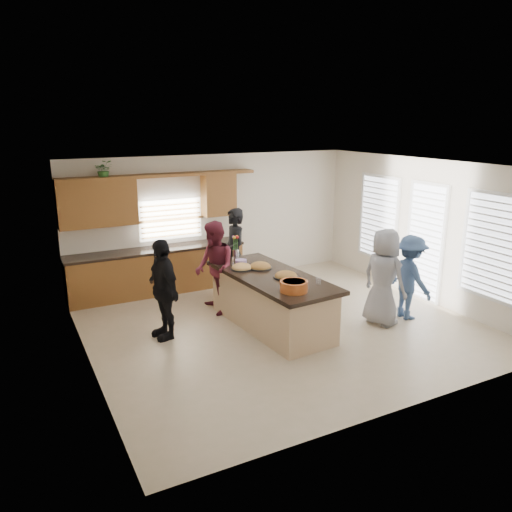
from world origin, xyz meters
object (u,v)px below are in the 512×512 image
island (271,302)px  woman_right_front (384,277)px  woman_left_back (234,254)px  woman_left_mid (215,268)px  salad_bowl (294,286)px  woman_right_back (410,277)px  woman_left_front (163,289)px

island → woman_right_front: (1.80, -0.79, 0.41)m
woman_left_back → woman_left_mid: bearing=-44.0°
island → salad_bowl: salad_bowl is taller
salad_bowl → woman_right_back: 2.53m
woman_right_back → woman_right_front: bearing=92.7°
woman_left_mid → woman_right_back: 3.55m
island → woman_right_back: 2.56m
woman_left_back → woman_right_back: (2.35, -2.45, -0.14)m
woman_left_mid → woman_right_back: (3.03, -1.85, -0.10)m
salad_bowl → woman_right_front: bearing=3.5°
woman_left_front → woman_left_back: bearing=116.6°
woman_left_back → woman_left_mid: 0.90m
woman_right_back → island: bearing=75.1°
woman_left_front → woman_right_front: bearing=64.6°
island → woman_left_front: size_ratio=1.65×
island → woman_right_back: bearing=-22.7°
woman_left_mid → woman_left_front: 1.34m
island → woman_right_back: woman_right_back is taller
island → woman_left_back: size_ratio=1.51×
salad_bowl → woman_left_front: bearing=141.7°
island → salad_bowl: (-0.11, -0.91, 0.59)m
island → woman_left_back: bearing=83.5°
woman_left_mid → woman_left_front: (-1.18, -0.63, -0.03)m
woman_right_back → woman_left_mid: bearing=61.9°
woman_left_back → woman_right_back: 3.40m
woman_left_front → woman_right_back: size_ratio=1.09×
island → woman_left_mid: bearing=115.8°
island → woman_right_front: 2.01m
woman_left_back → woman_right_back: woman_left_back is taller
woman_right_front → woman_right_back: bearing=-102.6°
salad_bowl → woman_right_front: woman_right_front is taller
woman_left_mid → woman_right_front: bearing=56.2°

